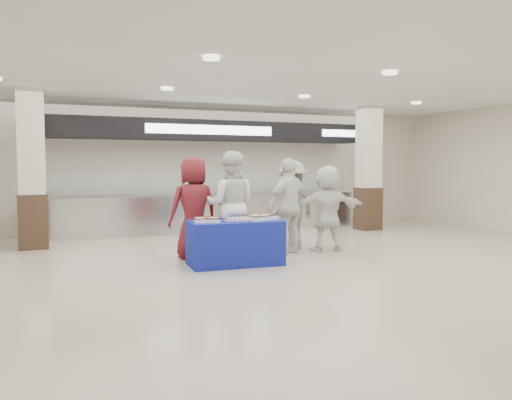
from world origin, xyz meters
name	(u,v)px	position (x,y,z in m)	size (l,w,h in m)	color
ground	(306,274)	(0.00, 0.00, 0.00)	(14.00, 14.00, 0.00)	beige
serving_line	(208,186)	(0.00, 5.40, 1.16)	(8.70, 0.85, 2.80)	silver
column_left	(32,173)	(-4.00, 4.20, 1.53)	(0.55, 0.55, 3.20)	#332117
column_right	(368,171)	(4.00, 4.20, 1.53)	(0.55, 0.55, 3.20)	#332117
display_table	(235,243)	(-0.77, 1.11, 0.38)	(1.55, 0.78, 0.75)	#162398
sheet_cake_left	(207,219)	(-1.26, 1.10, 0.79)	(0.48, 0.41, 0.09)	white
sheet_cake_right	(259,217)	(-0.32, 1.11, 0.80)	(0.60, 0.54, 0.10)	white
cupcake_tray	(236,219)	(-0.77, 1.07, 0.78)	(0.41, 0.33, 0.06)	#B6B6BB
civilian_maroon	(194,208)	(-1.26, 1.97, 0.92)	(0.90, 0.58, 1.83)	maroon
soldier_a	(231,214)	(-0.61, 1.75, 0.79)	(0.58, 0.38, 1.58)	gray
chef_tall	(231,205)	(-0.63, 1.75, 0.97)	(0.94, 0.73, 1.94)	white
chef_short	(289,206)	(0.55, 1.75, 0.91)	(1.06, 0.44, 1.81)	white
soldier_b	(292,205)	(0.83, 2.21, 0.89)	(1.14, 0.66, 1.77)	gray
civilian_white	(327,208)	(1.38, 1.75, 0.84)	(1.56, 0.50, 1.69)	white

